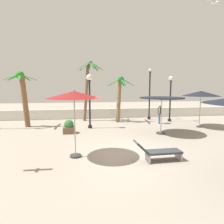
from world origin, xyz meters
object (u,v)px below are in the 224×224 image
at_px(seagull_1, 215,3).
at_px(patio_umbrella_0, 74,96).
at_px(guest_0, 159,112).
at_px(lamp_post_2, 90,92).
at_px(palm_tree_2, 88,82).
at_px(lamp_post_3, 150,93).
at_px(patio_umbrella_3, 201,94).
at_px(patio_umbrella_4, 162,100).
at_px(planter, 69,127).
at_px(palm_tree_1, 119,93).
at_px(lounge_chair_0, 157,151).
at_px(lamp_post_0, 170,93).
at_px(palm_tree_0, 23,92).

bearing_deg(seagull_1, patio_umbrella_0, -169.76).
relative_size(guest_0, seagull_1, 1.48).
relative_size(lamp_post_2, seagull_1, 3.65).
height_order(palm_tree_2, lamp_post_3, palm_tree_2).
xyz_separation_m(patio_umbrella_0, patio_umbrella_3, (8.62, 4.67, -0.13)).
bearing_deg(patio_umbrella_4, planter, 169.42).
relative_size(patio_umbrella_0, guest_0, 1.83).
height_order(palm_tree_2, seagull_1, seagull_1).
bearing_deg(patio_umbrella_4, palm_tree_2, 128.73).
bearing_deg(guest_0, palm_tree_1, 158.44).
bearing_deg(palm_tree_2, patio_umbrella_3, -26.50).
distance_m(patio_umbrella_0, lamp_post_3, 10.53).
distance_m(patio_umbrella_3, seagull_1, 5.98).
height_order(patio_umbrella_3, planter, patio_umbrella_3).
bearing_deg(seagull_1, lamp_post_2, 144.24).
relative_size(patio_umbrella_4, lounge_chair_0, 1.41).
xyz_separation_m(patio_umbrella_3, patio_umbrella_4, (-3.53, -1.45, -0.31)).
xyz_separation_m(patio_umbrella_3, lamp_post_0, (-1.05, 2.59, -0.02)).
bearing_deg(palm_tree_0, palm_tree_2, 21.95).
height_order(patio_umbrella_0, palm_tree_0, palm_tree_0).
xyz_separation_m(lamp_post_2, lamp_post_3, (5.38, 2.95, -0.18)).
height_order(guest_0, seagull_1, seagull_1).
distance_m(lamp_post_0, planter, 8.88).
height_order(palm_tree_0, planter, palm_tree_0).
xyz_separation_m(lamp_post_2, planter, (-1.37, -1.29, -2.13)).
height_order(lamp_post_0, lamp_post_3, lamp_post_3).
bearing_deg(palm_tree_1, guest_0, -21.56).
height_order(patio_umbrella_0, lamp_post_3, lamp_post_3).
bearing_deg(palm_tree_0, guest_0, -1.60).
relative_size(patio_umbrella_0, planter, 3.28).
distance_m(patio_umbrella_4, lamp_post_3, 5.41).
xyz_separation_m(palm_tree_2, lounge_chair_0, (2.41, -9.50, -2.88)).
bearing_deg(patio_umbrella_3, planter, -177.49).
height_order(palm_tree_2, lounge_chair_0, palm_tree_2).
bearing_deg(guest_0, lamp_post_3, 92.84).
xyz_separation_m(lamp_post_3, planter, (-6.75, -4.24, -1.96)).
bearing_deg(lounge_chair_0, palm_tree_2, 104.25).
height_order(palm_tree_0, palm_tree_1, palm_tree_0).
bearing_deg(palm_tree_0, lounge_chair_0, -47.29).
distance_m(palm_tree_2, planter, 5.35).
relative_size(lamp_post_3, planter, 5.25).
distance_m(patio_umbrella_0, patio_umbrella_4, 6.04).
relative_size(patio_umbrella_3, palm_tree_2, 0.53).
relative_size(patio_umbrella_4, planter, 3.14).
distance_m(palm_tree_2, guest_0, 6.37).
bearing_deg(seagull_1, lamp_post_3, 94.88).
xyz_separation_m(palm_tree_1, lamp_post_2, (-2.50, -2.04, 0.16)).
xyz_separation_m(lamp_post_2, guest_0, (5.49, 0.86, -1.61)).
xyz_separation_m(palm_tree_2, seagull_1, (6.03, -7.34, 3.70)).
relative_size(palm_tree_0, planter, 4.71).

